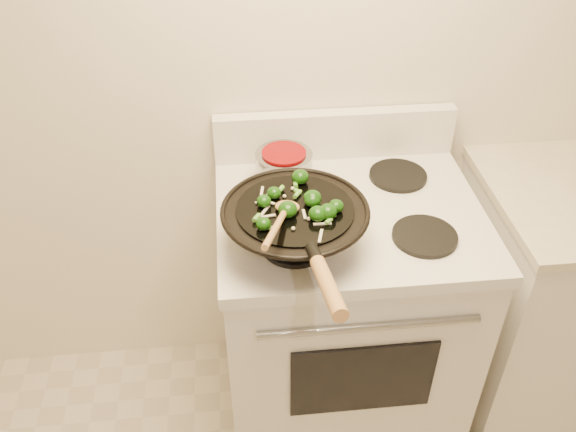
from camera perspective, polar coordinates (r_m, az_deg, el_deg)
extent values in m
plane|color=silver|center=(1.92, 9.01, 16.02)|extent=(3.50, 0.00, 3.50)
cube|color=white|center=(2.12, 5.01, -9.81)|extent=(0.76, 0.64, 0.88)
cube|color=white|center=(1.80, 5.79, 0.10)|extent=(0.78, 0.66, 0.04)
cube|color=white|center=(1.99, 4.39, 7.64)|extent=(0.78, 0.05, 0.16)
cylinder|color=gray|center=(1.65, 7.64, -10.22)|extent=(0.60, 0.02, 0.02)
cube|color=black|center=(1.83, 7.00, -14.94)|extent=(0.42, 0.01, 0.28)
cylinder|color=black|center=(1.65, 0.64, -2.72)|extent=(0.18, 0.18, 0.01)
cylinder|color=black|center=(1.72, 12.67, -1.85)|extent=(0.18, 0.18, 0.01)
cylinder|color=black|center=(1.88, -0.38, 3.18)|extent=(0.18, 0.18, 0.01)
cylinder|color=black|center=(1.95, 10.25, 3.75)|extent=(0.18, 0.18, 0.01)
cube|color=white|center=(2.41, 24.99, -6.90)|extent=(0.74, 0.60, 0.88)
torus|color=black|center=(1.57, 0.67, 0.55)|extent=(0.39, 0.39, 0.01)
cylinder|color=black|center=(1.57, 0.67, 0.64)|extent=(0.31, 0.31, 0.01)
cylinder|color=black|center=(1.39, 2.46, -3.59)|extent=(0.04, 0.07, 0.04)
cylinder|color=#A57640|center=(1.28, 3.79, -6.65)|extent=(0.05, 0.21, 0.07)
ellipsoid|color=#103908|center=(1.50, -2.32, -0.73)|extent=(0.04, 0.04, 0.03)
cylinder|color=#498831|center=(1.50, -1.88, -0.98)|extent=(0.02, 0.02, 0.01)
ellipsoid|color=#103908|center=(1.53, -0.03, 0.62)|extent=(0.05, 0.05, 0.04)
ellipsoid|color=#103908|center=(1.66, 1.15, 3.70)|extent=(0.05, 0.05, 0.04)
ellipsoid|color=#103908|center=(1.54, 3.53, 0.39)|extent=(0.04, 0.04, 0.03)
cylinder|color=#498831|center=(1.54, 3.94, 0.14)|extent=(0.02, 0.01, 0.02)
ellipsoid|color=#103908|center=(1.57, 2.29, 1.50)|extent=(0.04, 0.04, 0.04)
ellipsoid|color=#103908|center=(1.56, 4.52, 0.93)|extent=(0.04, 0.04, 0.03)
ellipsoid|color=#103908|center=(1.53, 3.75, 0.42)|extent=(0.05, 0.05, 0.04)
cylinder|color=#498831|center=(1.54, 4.24, 0.08)|extent=(0.02, 0.02, 0.02)
ellipsoid|color=#103908|center=(1.52, 2.79, 0.22)|extent=(0.05, 0.05, 0.04)
ellipsoid|color=#103908|center=(1.57, -2.28, 1.40)|extent=(0.04, 0.04, 0.03)
ellipsoid|color=#103908|center=(1.58, 2.30, 1.72)|extent=(0.05, 0.05, 0.04)
cylinder|color=#498831|center=(1.59, 2.80, 1.38)|extent=(0.02, 0.02, 0.01)
ellipsoid|color=#103908|center=(1.60, -1.33, 2.18)|extent=(0.04, 0.04, 0.03)
cube|color=beige|center=(1.52, 3.24, -0.73)|extent=(0.05, 0.01, 0.00)
cube|color=beige|center=(1.59, -2.45, 1.34)|extent=(0.04, 0.01, 0.00)
cube|color=beige|center=(1.62, -1.39, 2.23)|extent=(0.04, 0.03, 0.00)
cube|color=beige|center=(1.63, -2.47, 2.26)|extent=(0.02, 0.05, 0.00)
cube|color=beige|center=(1.56, -2.22, 0.45)|extent=(0.03, 0.05, 0.00)
cube|color=beige|center=(1.50, -1.87, -1.12)|extent=(0.05, 0.01, 0.00)
cube|color=beige|center=(1.54, -1.87, -0.02)|extent=(0.04, 0.01, 0.00)
cube|color=beige|center=(1.48, 3.07, -1.87)|extent=(0.02, 0.05, 0.00)
cube|color=beige|center=(1.55, 1.52, 0.17)|extent=(0.01, 0.04, 0.00)
cube|color=beige|center=(1.59, -1.94, 1.34)|extent=(0.04, 0.03, 0.00)
cylinder|color=#5AA334|center=(1.53, -2.97, -0.16)|extent=(0.03, 0.01, 0.01)
cylinder|color=#5AA334|center=(1.64, 0.71, 2.93)|extent=(0.03, 0.02, 0.02)
cylinder|color=#5AA334|center=(1.60, 0.82, 2.01)|extent=(0.03, 0.02, 0.01)
cylinder|color=#5AA334|center=(1.62, 0.91, 2.34)|extent=(0.02, 0.03, 0.02)
cylinder|color=#5AA334|center=(1.63, -0.70, 2.52)|extent=(0.03, 0.02, 0.02)
cylinder|color=#5AA334|center=(1.52, 3.81, -0.48)|extent=(0.03, 0.02, 0.02)
sphere|color=beige|center=(1.61, -0.33, 1.87)|extent=(0.01, 0.01, 0.01)
sphere|color=beige|center=(1.50, 0.49, -1.18)|extent=(0.01, 0.01, 0.01)
sphere|color=beige|center=(1.64, 0.43, 2.59)|extent=(0.01, 0.01, 0.01)
sphere|color=beige|center=(1.53, 1.94, -0.27)|extent=(0.01, 0.01, 0.01)
ellipsoid|color=#A57640|center=(1.56, -0.07, 0.90)|extent=(0.08, 0.07, 0.02)
cylinder|color=#A57640|center=(1.43, -1.07, -0.96)|extent=(0.09, 0.25, 0.10)
cylinder|color=gray|center=(1.85, -0.38, 4.58)|extent=(0.17, 0.17, 0.10)
cylinder|color=#700507|center=(1.83, -0.39, 5.92)|extent=(0.13, 0.13, 0.01)
cylinder|color=black|center=(1.72, 0.34, 3.28)|extent=(0.03, 0.11, 0.02)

